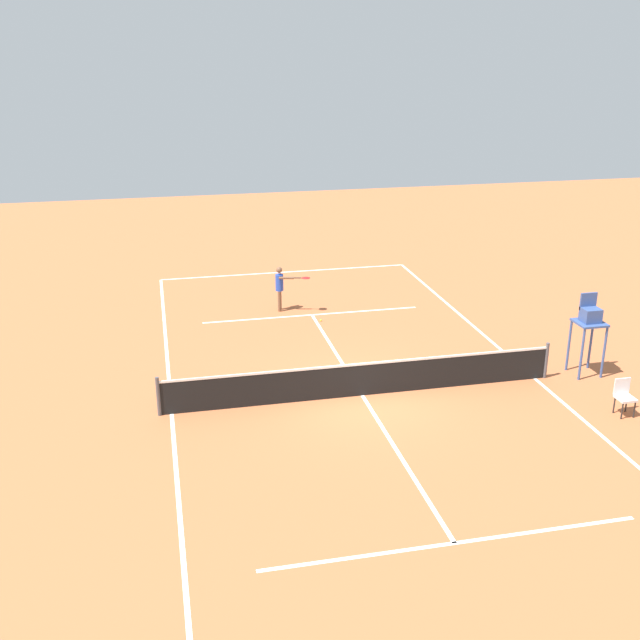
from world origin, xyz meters
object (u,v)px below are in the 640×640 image
tennis_ball (321,320)px  umpire_chair (589,322)px  courtside_chair_near (624,395)px  player_serving (281,285)px

tennis_ball → umpire_chair: size_ratio=0.03×
umpire_chair → courtside_chair_near: 2.78m
player_serving → tennis_ball: bearing=52.2°
courtside_chair_near → umpire_chair: bearing=-98.7°
player_serving → courtside_chair_near: size_ratio=1.70×
umpire_chair → courtside_chair_near: size_ratio=2.54×
player_serving → umpire_chair: size_ratio=0.67×
umpire_chair → player_serving: bearing=-43.9°
tennis_ball → courtside_chair_near: (-6.11, 8.47, 0.50)m
player_serving → courtside_chair_near: (-7.25, 9.88, -0.42)m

